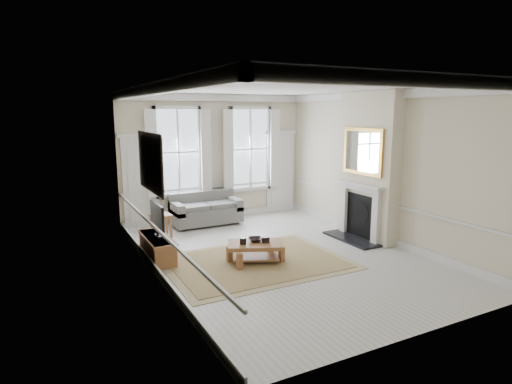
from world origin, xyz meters
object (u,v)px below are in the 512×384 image
side_table (161,219)px  coffee_table (256,247)px  sofa (205,211)px  tv_stand (157,248)px

side_table → coffee_table: side_table is taller
side_table → coffee_table: bearing=-65.4°
sofa → coffee_table: (-0.17, -3.23, -0.03)m
side_table → tv_stand: side_table is taller
sofa → tv_stand: sofa is taller
sofa → tv_stand: size_ratio=1.34×
side_table → tv_stand: bearing=-107.5°
sofa → coffee_table: sofa is taller
side_table → tv_stand: size_ratio=0.41×
sofa → tv_stand: 2.84m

